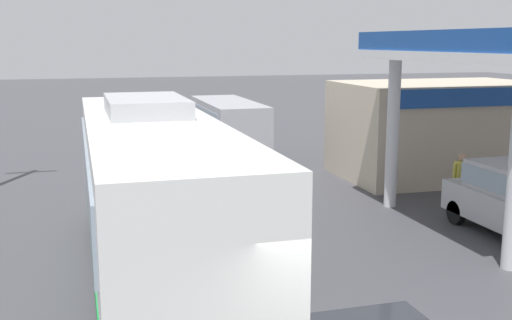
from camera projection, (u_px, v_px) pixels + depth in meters
name	position (u px, v px, depth m)	size (l,w,h in m)	color
ground	(158.00, 156.00, 26.61)	(120.00, 120.00, 0.00)	#424247
lane_divider_stripe	(176.00, 181.00, 21.89)	(0.16, 50.00, 0.01)	#D8CC4C
coach_bus_main	(154.00, 199.00, 12.50)	(2.60, 11.04, 3.69)	white
gas_station_roadside	(472.00, 110.00, 20.52)	(9.10, 11.95, 5.10)	#194799
minibus_opposing_lane	(228.00, 125.00, 25.52)	(2.04, 6.13, 2.44)	#A5A5AD
pedestrian_near_pump	(461.00, 178.00, 18.11)	(0.55, 0.22, 1.66)	#33333F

